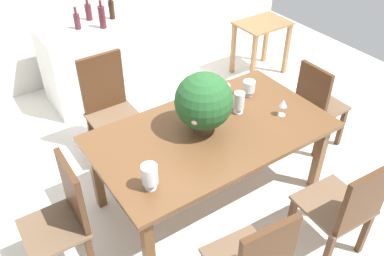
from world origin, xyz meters
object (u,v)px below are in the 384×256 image
at_px(crystal_vase_left, 239,101).
at_px(wine_glass, 283,104).
at_px(chair_foot_end, 317,103).
at_px(crystal_vase_center_near, 249,87).
at_px(crystal_vase_right, 150,175).
at_px(chair_near_right, 346,207).
at_px(wine_bottle_green, 112,9).
at_px(chair_head_end, 64,216).
at_px(flower_centerpiece, 204,102).
at_px(side_table, 261,36).
at_px(kitchen_counter, 113,57).
at_px(chair_far_left, 109,103).
at_px(wine_bottle_tall, 77,21).
at_px(wine_bottle_clear, 88,12).
at_px(wine_bottle_amber, 102,17).
at_px(dining_table, 212,138).

distance_m(crystal_vase_left, wine_glass, 0.37).
bearing_deg(chair_foot_end, crystal_vase_center_near, 71.91).
bearing_deg(crystal_vase_right, chair_near_right, -33.51).
bearing_deg(wine_bottle_green, chair_head_end, -124.02).
bearing_deg(crystal_vase_left, flower_centerpiece, -174.40).
bearing_deg(flower_centerpiece, crystal_vase_left, 5.60).
height_order(crystal_vase_left, side_table, crystal_vase_left).
height_order(flower_centerpiece, crystal_vase_center_near, flower_centerpiece).
distance_m(wine_glass, kitchen_counter, 2.36).
bearing_deg(chair_foot_end, chair_far_left, 58.59).
relative_size(wine_bottle_tall, side_table, 0.34).
bearing_deg(wine_bottle_tall, wine_bottle_clear, 38.82).
distance_m(chair_near_right, flower_centerpiece, 1.29).
bearing_deg(chair_near_right, kitchen_counter, -80.53).
relative_size(wine_bottle_amber, wine_bottle_tall, 1.26).
relative_size(dining_table, wine_bottle_tall, 8.05).
bearing_deg(crystal_vase_center_near, wine_bottle_tall, 115.44).
distance_m(dining_table, flower_centerpiece, 0.36).
height_order(chair_near_right, kitchen_counter, chair_near_right).
distance_m(chair_foot_end, wine_glass, 0.76).
bearing_deg(side_table, dining_table, -141.92).
bearing_deg(chair_head_end, kitchen_counter, 148.23).
bearing_deg(side_table, wine_bottle_clear, 158.83).
xyz_separation_m(dining_table, wine_bottle_green, (0.14, 2.10, 0.38)).
bearing_deg(crystal_vase_center_near, flower_centerpiece, -162.94).
bearing_deg(crystal_vase_center_near, crystal_vase_left, -147.29).
height_order(crystal_vase_center_near, wine_glass, wine_glass).
relative_size(chair_head_end, crystal_vase_left, 4.99).
distance_m(dining_table, wine_bottle_green, 2.14).
distance_m(chair_far_left, crystal_vase_left, 1.28).
bearing_deg(chair_near_right, chair_head_end, -28.33).
relative_size(crystal_vase_right, wine_bottle_clear, 0.82).
relative_size(crystal_vase_center_near, wine_bottle_tall, 0.61).
relative_size(chair_foot_end, kitchen_counter, 0.59).
height_order(crystal_vase_right, side_table, crystal_vase_right).
bearing_deg(wine_bottle_amber, crystal_vase_center_near, -69.61).
height_order(flower_centerpiece, wine_bottle_amber, flower_centerpiece).
distance_m(kitchen_counter, side_table, 1.89).
bearing_deg(side_table, wine_bottle_green, 159.53).
relative_size(crystal_vase_right, side_table, 0.28).
relative_size(chair_foot_end, flower_centerpiece, 1.85).
bearing_deg(wine_bottle_amber, wine_bottle_clear, 97.68).
relative_size(chair_head_end, crystal_vase_center_near, 6.64).
relative_size(chair_foot_end, crystal_vase_center_near, 6.44).
relative_size(chair_far_left, wine_bottle_tall, 4.36).
distance_m(crystal_vase_left, kitchen_counter, 2.08).
height_order(crystal_vase_left, wine_bottle_amber, wine_bottle_amber).
bearing_deg(wine_glass, wine_bottle_green, 101.80).
height_order(wine_glass, wine_bottle_amber, wine_bottle_amber).
height_order(chair_near_right, crystal_vase_center_near, chair_near_right).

